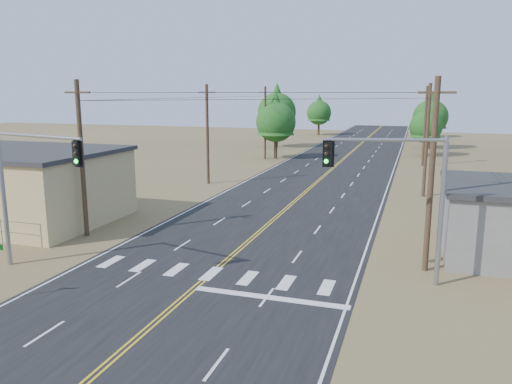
% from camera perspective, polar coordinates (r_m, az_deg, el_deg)
% --- Properties ---
extents(ground, '(220.00, 220.00, 0.00)m').
position_cam_1_polar(ground, '(19.73, -14.67, -16.90)').
color(ground, olive).
rests_on(ground, ground).
extents(road, '(15.00, 200.00, 0.02)m').
position_cam_1_polar(road, '(46.46, 5.52, -0.14)').
color(road, black).
rests_on(road, ground).
extents(utility_pole_left_near, '(1.80, 0.30, 10.00)m').
position_cam_1_polar(utility_pole_left_near, '(33.58, -19.29, 3.69)').
color(utility_pole_left_near, '#4C3826').
rests_on(utility_pole_left_near, ground).
extents(utility_pole_left_mid, '(1.80, 0.30, 10.00)m').
position_cam_1_polar(utility_pole_left_mid, '(50.86, -5.57, 6.67)').
color(utility_pole_left_mid, '#4C3826').
rests_on(utility_pole_left_mid, ground).
extents(utility_pole_left_far, '(1.80, 0.30, 10.00)m').
position_cam_1_polar(utility_pole_left_far, '(69.62, 1.05, 7.97)').
color(utility_pole_left_far, '#4C3826').
rests_on(utility_pole_left_far, ground).
extents(utility_pole_right_near, '(1.80, 0.30, 10.00)m').
position_cam_1_polar(utility_pole_right_near, '(26.82, 19.41, 1.90)').
color(utility_pole_right_near, '#4C3826').
rests_on(utility_pole_right_near, ground).
extents(utility_pole_right_mid, '(1.80, 0.30, 10.00)m').
position_cam_1_polar(utility_pole_right_mid, '(46.68, 18.94, 5.70)').
color(utility_pole_right_mid, '#4C3826').
rests_on(utility_pole_right_mid, ground).
extents(utility_pole_right_far, '(1.80, 0.30, 10.00)m').
position_cam_1_polar(utility_pole_right_far, '(66.62, 18.74, 7.22)').
color(utility_pole_right_far, '#4C3826').
rests_on(utility_pole_right_far, ground).
extents(signal_mast_left, '(6.35, 1.76, 7.33)m').
position_cam_1_polar(signal_mast_left, '(27.86, -25.04, 1.54)').
color(signal_mast_left, gray).
rests_on(signal_mast_left, ground).
extents(signal_mast_right, '(5.65, 1.79, 7.25)m').
position_cam_1_polar(signal_mast_right, '(24.44, 16.91, 0.65)').
color(signal_mast_right, gray).
rests_on(signal_mast_right, ground).
extents(tree_left_near, '(5.57, 5.57, 9.29)m').
position_cam_1_polar(tree_left_near, '(70.37, 2.29, 8.45)').
color(tree_left_near, '#3F2D1E').
rests_on(tree_left_near, ground).
extents(tree_left_mid, '(6.45, 6.45, 10.76)m').
position_cam_1_polar(tree_left_mid, '(85.17, 2.40, 9.56)').
color(tree_left_mid, '#3F2D1E').
rests_on(tree_left_mid, ground).
extents(tree_left_far, '(5.26, 5.26, 8.77)m').
position_cam_1_polar(tree_left_far, '(110.39, 7.22, 9.26)').
color(tree_left_far, '#3F2D1E').
rests_on(tree_left_far, ground).
extents(tree_right_near, '(4.63, 4.63, 7.72)m').
position_cam_1_polar(tree_right_near, '(77.00, 18.86, 7.40)').
color(tree_right_near, '#3F2D1E').
rests_on(tree_right_near, ground).
extents(tree_right_mid, '(5.66, 5.66, 9.43)m').
position_cam_1_polar(tree_right_mid, '(87.72, 19.33, 8.46)').
color(tree_right_mid, '#3F2D1E').
rests_on(tree_right_mid, ground).
extents(tree_right_far, '(5.13, 5.13, 8.54)m').
position_cam_1_polar(tree_right_far, '(109.57, 19.08, 8.64)').
color(tree_right_far, '#3F2D1E').
rests_on(tree_right_far, ground).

